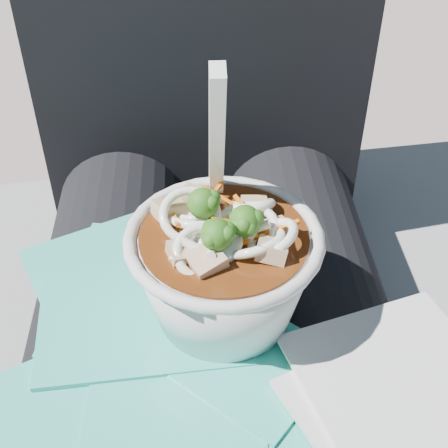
{
  "coord_description": "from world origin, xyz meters",
  "views": [
    {
      "loc": [
        -0.01,
        -0.33,
        0.99
      ],
      "look_at": [
        0.01,
        -0.01,
        0.72
      ],
      "focal_mm": 50.0,
      "sensor_mm": 36.0,
      "label": 1
    }
  ],
  "objects": [
    {
      "name": "stone_ledge",
      "position": [
        0.0,
        0.15,
        0.24
      ],
      "size": [
        1.05,
        0.61,
        0.49
      ],
      "primitive_type": "cube",
      "rotation": [
        0.0,
        0.0,
        0.11
      ],
      "color": "gray",
      "rests_on": "ground"
    },
    {
      "name": "udon_bowl",
      "position": [
        0.01,
        -0.01,
        0.69
      ],
      "size": [
        0.14,
        0.14,
        0.19
      ],
      "color": "silver",
      "rests_on": "plastic_bag"
    },
    {
      "name": "plastic_bag",
      "position": [
        -0.04,
        -0.04,
        0.63
      ],
      "size": [
        0.28,
        0.39,
        0.01
      ],
      "color": "#2BB39F",
      "rests_on": "lap"
    },
    {
      "name": "lap",
      "position": [
        0.0,
        0.0,
        0.56
      ],
      "size": [
        0.32,
        0.48,
        0.14
      ],
      "color": "black",
      "rests_on": "stone_ledge"
    },
    {
      "name": "person_body",
      "position": [
        0.0,
        0.09,
        0.57
      ],
      "size": [
        0.34,
        0.94,
        1.03
      ],
      "color": "black",
      "rests_on": "ground"
    },
    {
      "name": "napkins",
      "position": [
        0.12,
        -0.1,
        0.64
      ],
      "size": [
        0.17,
        0.18,
        0.01
      ],
      "color": "silver",
      "rests_on": "plastic_bag"
    }
  ]
}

